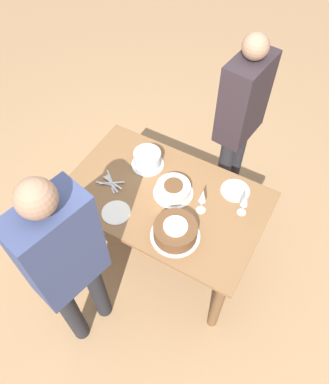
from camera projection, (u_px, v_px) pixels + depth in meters
ground_plane at (164, 250)px, 3.11m from camera, size 12.00×12.00×0.00m
dining_table at (164, 207)px, 2.60m from camera, size 1.34×0.84×0.76m
cake_center_white at (173, 189)px, 2.48m from camera, size 0.27×0.27×0.09m
cake_front_chocolate at (175, 231)px, 2.28m from camera, size 0.31×0.31×0.12m
cake_back_decorated at (147, 159)px, 2.62m from camera, size 0.23×0.23×0.12m
wine_glass_near at (203, 197)px, 2.31m from camera, size 0.06×0.06×0.22m
wine_glass_far at (245, 200)px, 2.31m from camera, size 0.06×0.06×0.20m
dessert_plate_left at (116, 213)px, 2.42m from camera, size 0.19×0.19×0.01m
dessert_plate_right at (235, 191)px, 2.53m from camera, size 0.20×0.20×0.01m
fork_pile at (111, 183)px, 2.56m from camera, size 0.19×0.15×0.02m
person_cutting at (65, 260)px, 1.97m from camera, size 0.30×0.44×1.64m
person_watching at (241, 113)px, 2.73m from camera, size 0.27×0.42×1.57m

